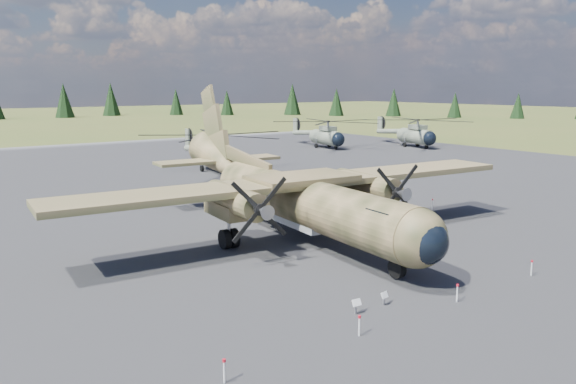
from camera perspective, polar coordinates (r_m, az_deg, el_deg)
ground at (r=35.11m, az=-3.14°, el=-5.18°), size 500.00×500.00×0.00m
apron at (r=43.60m, az=-10.30°, el=-2.20°), size 120.00×120.00×0.04m
transport_plane at (r=36.20m, az=0.47°, el=0.14°), size 31.39×28.43×10.33m
helicopter_near at (r=64.11m, az=-7.47°, el=4.77°), size 19.55×21.32×4.38m
helicopter_mid at (r=88.87m, az=3.91°, el=6.44°), size 19.23×21.13×4.35m
helicopter_far at (r=92.23m, az=12.86°, el=6.43°), size 21.18×22.36×4.52m
info_placard_left at (r=24.56m, az=6.96°, el=-11.24°), size 0.44×0.21×0.67m
info_placard_right at (r=25.68m, az=9.75°, el=-10.41°), size 0.41×0.22×0.61m
barrier_fence at (r=34.67m, az=-3.73°, el=-4.52°), size 33.12×29.62×0.85m
treeline at (r=30.69m, az=-1.40°, el=1.61°), size 334.12×332.59×10.97m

